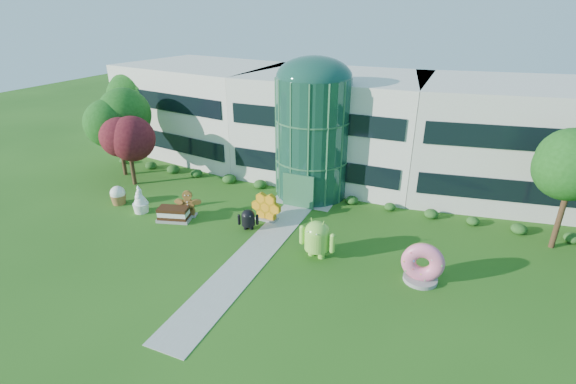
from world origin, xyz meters
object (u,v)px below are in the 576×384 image
at_px(gingerbread, 188,203).
at_px(donut, 423,262).
at_px(android_green, 317,236).
at_px(android_black, 248,218).

bearing_deg(gingerbread, donut, -25.47).
height_order(android_green, gingerbread, android_green).
relative_size(donut, gingerbread, 1.12).
distance_m(android_green, gingerbread, 11.11).
relative_size(android_black, donut, 0.70).
height_order(donut, gingerbread, donut).
bearing_deg(android_black, donut, -30.14).
distance_m(android_black, donut, 12.39).
relative_size(android_black, gingerbread, 0.78).
bearing_deg(android_green, donut, 6.35).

